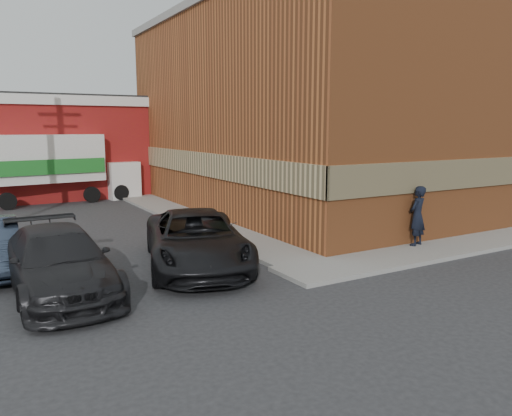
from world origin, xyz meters
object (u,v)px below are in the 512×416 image
brick_building (328,111)px  box_truck (59,164)px  man (417,216)px  suv_b (58,262)px  suv_a (196,240)px

brick_building → box_truck: size_ratio=2.50×
man → suv_b: man is taller
suv_a → suv_b: suv_a is taller
box_truck → brick_building: bearing=-37.0°
man → brick_building: bearing=-128.8°
man → suv_b: (-10.69, 1.11, -0.31)m
brick_building → man: 10.54m
brick_building → suv_a: bearing=-143.9°
suv_a → box_truck: size_ratio=0.77×
man → box_truck: size_ratio=0.26×
suv_a → suv_b: 3.73m
suv_b → man: bearing=-7.3°
suv_a → brick_building: bearing=52.4°
brick_building → suv_b: brick_building is taller
suv_b → box_truck: size_ratio=0.72×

